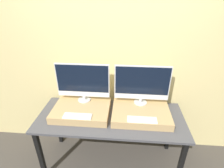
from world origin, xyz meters
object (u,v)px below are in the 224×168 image
at_px(monitor_right, 142,84).
at_px(keyboard_right, 142,120).
at_px(monitor_left, 83,82).
at_px(keyboard_left, 77,116).

height_order(monitor_right, keyboard_right, monitor_right).
bearing_deg(monitor_left, monitor_right, 0.00).
distance_m(monitor_left, keyboard_right, 0.85).
height_order(monitor_left, keyboard_right, monitor_left).
distance_m(keyboard_left, keyboard_right, 0.73).
bearing_deg(monitor_right, keyboard_left, -154.47).
bearing_deg(keyboard_left, keyboard_right, 0.00).
xyz_separation_m(monitor_left, keyboard_right, (0.73, -0.35, -0.27)).
height_order(keyboard_left, monitor_right, monitor_right).
bearing_deg(keyboard_right, monitor_left, 154.47).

